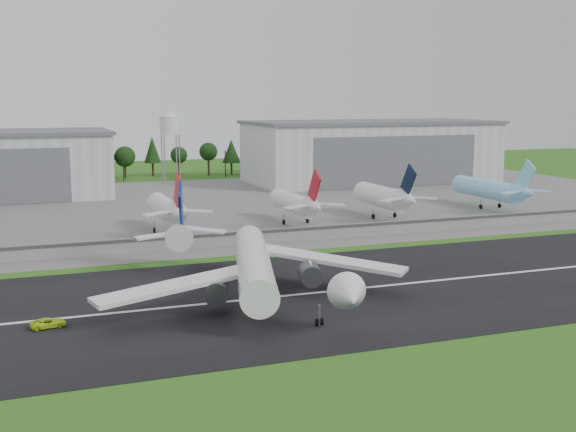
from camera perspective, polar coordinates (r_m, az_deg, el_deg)
name	(u,v)px	position (r m, az deg, el deg)	size (l,w,h in m)	color
ground	(416,300)	(126.45, 10.10, -6.55)	(600.00, 600.00, 0.00)	#275915
runway	(388,286)	(134.81, 7.94, -5.47)	(320.00, 60.00, 0.10)	black
runway_centerline	(388,285)	(134.80, 7.94, -5.45)	(220.00, 1.00, 0.02)	white
apron	(227,205)	(235.48, -4.87, 0.89)	(320.00, 150.00, 0.10)	slate
blast_fence	(299,234)	(174.29, 0.91, -1.43)	(240.00, 0.61, 3.50)	gray
hangar_east	(371,151)	(303.23, 6.56, 5.12)	(102.00, 47.00, 25.20)	silver
water_tower	(170,123)	(295.28, -9.32, 7.27)	(8.40, 8.40, 29.40)	#99999E
utility_poles	(176,179)	(312.68, -8.85, 2.87)	(230.00, 3.00, 12.00)	black
treeline	(169,176)	(327.30, -9.38, 3.14)	(320.00, 16.00, 22.00)	black
main_airliner	(255,272)	(123.28, -2.61, -4.47)	(55.18, 58.35, 18.17)	white
ground_vehicle	(48,323)	(115.28, -18.42, -8.02)	(2.42, 5.25, 1.46)	#BCE61B
parked_jet_red_a	(168,210)	(186.48, -9.43, 0.51)	(7.36, 31.29, 16.69)	silver
parked_jet_red_b	(298,203)	(196.24, 0.76, 1.01)	(7.36, 31.29, 16.48)	white
parked_jet_navy	(387,197)	(207.64, 7.81, 1.49)	(7.36, 31.29, 16.93)	white
parked_jet_skyblue	(494,189)	(233.26, 15.95, 2.03)	(7.36, 37.29, 16.82)	#8FD6F8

